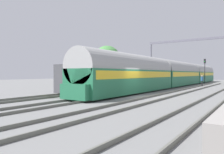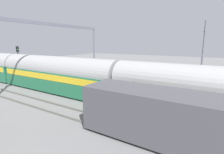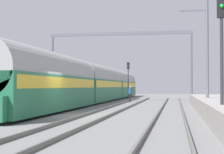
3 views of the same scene
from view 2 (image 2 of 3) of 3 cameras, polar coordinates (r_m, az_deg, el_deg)
name	(u,v)px [view 2 (image 2 of 3)]	position (r m, az deg, el deg)	size (l,w,h in m)	color
passenger_train	(56,74)	(20.71, -17.75, 0.95)	(2.93, 49.20, 3.82)	#236B47
freight_car	(202,125)	(9.93, 27.47, -13.82)	(2.80, 13.00, 2.70)	#47474C
person_crossing	(75,77)	(23.54, -12.03, 0.07)	(0.33, 0.44, 1.73)	black
railway_signal_far	(18,58)	(30.48, -28.34, 5.53)	(0.36, 0.30, 4.94)	#2D2D33
catenary_gantry	(55,39)	(23.48, -18.30, 11.68)	(16.37, 0.28, 7.86)	slate
catenary_pole_east_mid	(203,54)	(23.52, 27.58, 6.72)	(1.90, 0.20, 8.00)	slate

